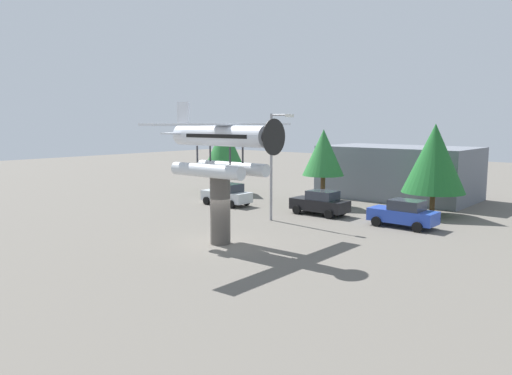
{
  "coord_description": "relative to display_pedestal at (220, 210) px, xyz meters",
  "views": [
    {
      "loc": [
        18.83,
        -19.07,
        6.62
      ],
      "look_at": [
        0.0,
        3.0,
        2.81
      ],
      "focal_mm": 35.04,
      "sensor_mm": 36.0,
      "label": 1
    }
  ],
  "objects": [
    {
      "name": "car_mid_black",
      "position": [
        -0.57,
        10.77,
        -0.99
      ],
      "size": [
        4.2,
        2.02,
        1.76
      ],
      "rotation": [
        0.0,
        0.0,
        3.14
      ],
      "color": "black",
      "rests_on": "ground"
    },
    {
      "name": "floatplane_monument",
      "position": [
        0.13,
        0.0,
        3.54
      ],
      "size": [
        6.94,
        10.42,
        4.0
      ],
      "rotation": [
        0.0,
        0.0,
        0.02
      ],
      "color": "silver",
      "rests_on": "display_pedestal"
    },
    {
      "name": "ground_plane",
      "position": [
        0.0,
        0.0,
        -1.87
      ],
      "size": [
        140.0,
        140.0,
        0.0
      ],
      "primitive_type": "plane",
      "color": "#605B54"
    },
    {
      "name": "tree_center_back",
      "position": [
        5.69,
        15.6,
        2.22
      ],
      "size": [
        4.37,
        4.37,
        6.53
      ],
      "color": "brown",
      "rests_on": "ground"
    },
    {
      "name": "car_far_blue",
      "position": [
        5.79,
        10.61,
        -0.99
      ],
      "size": [
        4.2,
        2.02,
        1.76
      ],
      "rotation": [
        0.0,
        0.0,
        3.14
      ],
      "color": "#2847B7",
      "rests_on": "ground"
    },
    {
      "name": "car_near_silver",
      "position": [
        -8.58,
        9.46,
        -0.99
      ],
      "size": [
        4.2,
        2.02,
        1.76
      ],
      "rotation": [
        0.0,
        0.0,
        3.14
      ],
      "color": "silver",
      "rests_on": "ground"
    },
    {
      "name": "tree_west",
      "position": [
        -13.43,
        14.21,
        2.51
      ],
      "size": [
        3.86,
        3.86,
        6.54
      ],
      "color": "brown",
      "rests_on": "ground"
    },
    {
      "name": "streetlight_primary",
      "position": [
        -1.81,
        6.93,
        2.34
      ],
      "size": [
        1.84,
        0.28,
        7.18
      ],
      "color": "gray",
      "rests_on": "ground"
    },
    {
      "name": "tree_east",
      "position": [
        -2.46,
        14.0,
        2.37
      ],
      "size": [
        3.26,
        3.26,
        6.07
      ],
      "color": "brown",
      "rests_on": "ground"
    },
    {
      "name": "display_pedestal",
      "position": [
        0.0,
        0.0,
        0.0
      ],
      "size": [
        1.1,
        1.1,
        3.74
      ],
      "primitive_type": "cylinder",
      "color": "#4C4742",
      "rests_on": "ground"
    },
    {
      "name": "storefront_building",
      "position": [
        0.14,
        22.0,
        0.38
      ],
      "size": [
        12.63,
        7.42,
        4.51
      ],
      "primitive_type": "cube",
      "color": "slate",
      "rests_on": "ground"
    }
  ]
}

